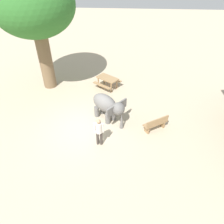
% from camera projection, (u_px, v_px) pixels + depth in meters
% --- Properties ---
extents(ground_plane, '(60.00, 60.00, 0.00)m').
position_uv_depth(ground_plane, '(84.00, 127.00, 11.89)').
color(ground_plane, '#BAA88C').
extents(elephant, '(2.07, 2.14, 1.57)m').
position_uv_depth(elephant, '(108.00, 106.00, 11.81)').
color(elephant, slate).
rests_on(elephant, ground_plane).
extents(person_handler, '(0.32, 0.51, 1.62)m').
position_uv_depth(person_handler, '(99.00, 130.00, 10.29)').
color(person_handler, '#3F3833').
rests_on(person_handler, ground_plane).
extents(shade_tree_main, '(5.19, 4.76, 7.24)m').
position_uv_depth(shade_tree_main, '(35.00, 7.00, 12.23)').
color(shade_tree_main, brown).
rests_on(shade_tree_main, ground_plane).
extents(wooden_bench, '(1.07, 1.40, 0.88)m').
position_uv_depth(wooden_bench, '(156.00, 124.00, 11.41)').
color(wooden_bench, '#9E7A51').
rests_on(wooden_bench, ground_plane).
extents(picnic_table_near, '(2.07, 2.08, 0.78)m').
position_uv_depth(picnic_table_near, '(107.00, 80.00, 14.94)').
color(picnic_table_near, '#9E7A51').
rests_on(picnic_table_near, ground_plane).
extents(feed_bucket, '(0.36, 0.36, 0.32)m').
position_uv_depth(feed_bucket, '(106.00, 99.00, 13.83)').
color(feed_bucket, gray).
rests_on(feed_bucket, ground_plane).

